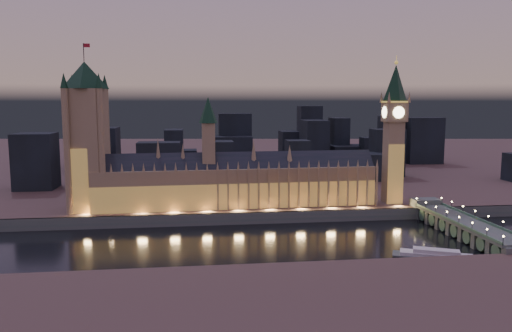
{
  "coord_description": "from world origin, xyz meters",
  "views": [
    {
      "loc": [
        -37.98,
        -288.74,
        83.16
      ],
      "look_at": [
        5.0,
        55.0,
        38.0
      ],
      "focal_mm": 35.0,
      "sensor_mm": 36.0,
      "label": 1
    }
  ],
  "objects": [
    {
      "name": "river_boat",
      "position": [
        89.84,
        -44.26,
        1.56
      ],
      "size": [
        45.23,
        28.18,
        4.5
      ],
      "color": "#405851",
      "rests_on": "ground"
    },
    {
      "name": "victoria_tower",
      "position": [
        -110.0,
        61.92,
        64.14
      ],
      "size": [
        31.68,
        31.68,
        113.47
      ],
      "color": "#937D59",
      "rests_on": "north_bank"
    },
    {
      "name": "embankment_wall",
      "position": [
        0.0,
        41.0,
        4.0
      ],
      "size": [
        2000.0,
        2.5,
        8.0
      ],
      "primitive_type": "cube",
      "color": "#405851",
      "rests_on": "ground"
    },
    {
      "name": "westminster_bridge",
      "position": [
        126.67,
        -3.44,
        5.98
      ],
      "size": [
        19.68,
        113.0,
        15.9
      ],
      "color": "#405851",
      "rests_on": "ground"
    },
    {
      "name": "palace_of_westminster",
      "position": [
        -8.68,
        61.74,
        26.37
      ],
      "size": [
        202.0,
        27.38,
        78.0
      ],
      "color": "#937D59",
      "rests_on": "north_bank"
    },
    {
      "name": "elizabeth_tower",
      "position": [
        108.0,
        61.92,
        68.08
      ],
      "size": [
        18.0,
        18.0,
        107.79
      ],
      "color": "#937D59",
      "rests_on": "north_bank"
    },
    {
      "name": "city_backdrop",
      "position": [
        32.16,
        247.8,
        31.42
      ],
      "size": [
        470.39,
        215.63,
        86.95
      ],
      "color": "black",
      "rests_on": "north_bank"
    },
    {
      "name": "ground_plane",
      "position": [
        0.0,
        0.0,
        0.0
      ],
      "size": [
        2000.0,
        2000.0,
        0.0
      ],
      "primitive_type": "plane",
      "color": "black",
      "rests_on": "ground"
    },
    {
      "name": "north_bank",
      "position": [
        0.0,
        520.0,
        4.0
      ],
      "size": [
        2000.0,
        960.0,
        8.0
      ],
      "primitive_type": "cube",
      "color": "brown",
      "rests_on": "ground"
    }
  ]
}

